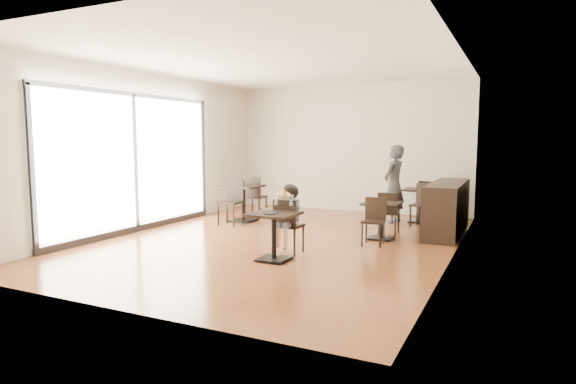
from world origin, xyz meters
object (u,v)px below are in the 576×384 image
Objects in this scene: cafe_table_back at (420,206)px; chair_back_b at (422,206)px; child_chair at (289,226)px; child at (289,219)px; cafe_table_mid at (381,221)px; chair_left_a at (255,197)px; chair_mid_a at (389,213)px; child_table at (274,237)px; chair_left_b at (230,203)px; chair_mid_b at (373,222)px; adult_patron at (394,184)px; cafe_table_left at (243,203)px; chair_back_a at (430,200)px.

cafe_table_back is 0.83× the size of chair_back_b.
child is at bearing -90.00° from child_chair.
chair_left_a reaches higher than cafe_table_mid.
chair_mid_a is (0.00, 0.55, 0.07)m from cafe_table_mid.
cafe_table_back is at bearing 116.10° from chair_back_b.
chair_back_b is at bearing 75.00° from cafe_table_mid.
child_chair is at bearing 125.22° from chair_left_a.
chair_left_a is (-2.21, 2.81, 0.05)m from child_chair.
chair_left_b is at bearing 134.38° from child_table.
cafe_table_back is at bearing 70.35° from child.
chair_mid_b is (1.07, 1.69, 0.04)m from child_table.
cafe_table_left is at bearing -54.15° from adult_patron.
chair_mid_b is (0.00, -0.55, 0.07)m from cafe_table_mid.
chair_back_a and chair_back_b have the same top height.
chair_back_a is at bearing 70.80° from child.
chair_left_a is at bearing 35.06° from chair_back_a.
chair_back_a reaches higher than cafe_table_left.
chair_left_a is (-3.29, 1.67, 0.08)m from chair_mid_b.
cafe_table_left is 0.91× the size of chair_back_a.
cafe_table_left is 0.99× the size of chair_mid_b.
chair_back_a is (0.43, 2.63, 0.11)m from cafe_table_mid.
chair_left_a is at bearing -163.78° from cafe_table_back.
child_table reaches higher than cafe_table_mid.
cafe_table_left is at bearing 41.95° from chair_back_a.
chair_mid_b reaches higher than cafe_table_mid.
chair_mid_a is 1.15m from chair_back_b.
chair_mid_a reaches higher than cafe_table_left.
child_table is 0.99× the size of cafe_table_back.
cafe_table_left is at bearing -151.33° from chair_back_b.
chair_back_a is (0.13, 0.46, 0.08)m from cafe_table_back.
cafe_table_back is at bearing -103.72° from chair_mid_a.
child_table is at bearing -125.41° from chair_mid_b.
chair_back_b is (3.72, 1.04, 0.04)m from cafe_table_left.
cafe_table_back is 3.74m from chair_left_a.
chair_mid_b is (0.00, -1.10, 0.00)m from chair_mid_a.
child_chair is 3.17m from cafe_table_left.
child is 1.63× the size of cafe_table_mid.
cafe_table_left is at bearing 87.01° from chair_left_b.
child_table is at bearing -90.00° from child.
chair_back_a is (1.51, 4.32, -0.11)m from child.
chair_back_a is at bearing 72.83° from child_table.
chair_mid_b is 0.92× the size of chair_back_b.
cafe_table_left is at bearing -45.62° from child_chair.
cafe_table_mid is at bearing 64.43° from child_table.
cafe_table_back is 0.76× the size of chair_left_a.
chair_left_a reaches higher than chair_back_b.
child_table is at bearing -107.35° from cafe_table_back.
cafe_table_mid is 0.76× the size of chair_back_a.
chair_left_b is 1.09× the size of chair_back_a.
child_table is 4.03m from chair_left_a.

